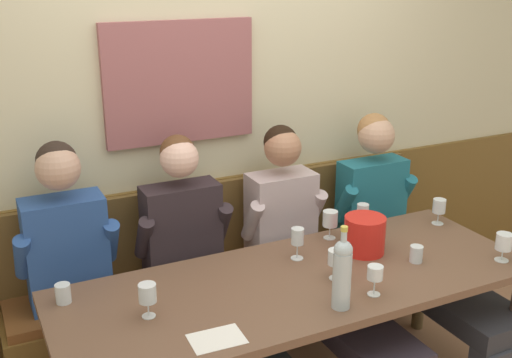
# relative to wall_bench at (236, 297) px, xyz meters

# --- Properties ---
(room_wall_back) EXTENTS (6.80, 0.12, 2.80)m
(room_wall_back) POSITION_rel_wall_bench_xyz_m (-0.00, 0.26, 1.12)
(room_wall_back) COLOR beige
(room_wall_back) RESTS_ON ground
(wood_wainscot_panel) EXTENTS (6.80, 0.03, 0.94)m
(wood_wainscot_panel) POSITION_rel_wall_bench_xyz_m (0.00, 0.21, 0.19)
(wood_wainscot_panel) COLOR brown
(wood_wainscot_panel) RESTS_ON ground
(wall_bench) EXTENTS (2.54, 0.42, 0.94)m
(wall_bench) POSITION_rel_wall_bench_xyz_m (0.00, 0.00, 0.00)
(wall_bench) COLOR brown
(wall_bench) RESTS_ON ground
(dining_table) EXTENTS (2.24, 0.83, 0.74)m
(dining_table) POSITION_rel_wall_bench_xyz_m (0.00, -0.72, 0.38)
(dining_table) COLOR brown
(dining_table) RESTS_ON ground
(person_left_seat) EXTENTS (0.49, 1.30, 1.33)m
(person_left_seat) POSITION_rel_wall_bench_xyz_m (-0.92, -0.37, 0.36)
(person_left_seat) COLOR #253530
(person_left_seat) RESTS_ON ground
(person_center_right_seat) EXTENTS (0.51, 1.30, 1.29)m
(person_center_right_seat) POSITION_rel_wall_bench_xyz_m (-0.32, -0.40, 0.33)
(person_center_right_seat) COLOR #332A37
(person_center_right_seat) RESTS_ON ground
(person_right_seat) EXTENTS (0.48, 1.30, 1.28)m
(person_right_seat) POSITION_rel_wall_bench_xyz_m (0.28, -0.37, 0.34)
(person_right_seat) COLOR #2C3235
(person_right_seat) RESTS_ON ground
(person_center_left_seat) EXTENTS (0.52, 1.31, 1.28)m
(person_center_left_seat) POSITION_rel_wall_bench_xyz_m (0.91, -0.39, 0.34)
(person_center_left_seat) COLOR #353840
(person_center_left_seat) RESTS_ON ground
(ice_bucket) EXTENTS (0.21, 0.21, 0.19)m
(ice_bucket) POSITION_rel_wall_bench_xyz_m (0.43, -0.61, 0.55)
(ice_bucket) COLOR red
(ice_bucket) RESTS_ON dining_table
(wine_bottle_clear_water) EXTENTS (0.08, 0.08, 0.37)m
(wine_bottle_clear_water) POSITION_rel_wall_bench_xyz_m (0.03, -1.01, 0.62)
(wine_bottle_clear_water) COLOR #AFBFC5
(wine_bottle_clear_water) RESTS_ON dining_table
(wine_glass_near_bucket) EXTENTS (0.08, 0.08, 0.14)m
(wine_glass_near_bucket) POSITION_rel_wall_bench_xyz_m (0.15, -0.79, 0.56)
(wine_glass_near_bucket) COLOR silver
(wine_glass_near_bucket) RESTS_ON dining_table
(wine_glass_center_front) EXTENTS (0.06, 0.06, 0.16)m
(wine_glass_center_front) POSITION_rel_wall_bench_xyz_m (0.10, -0.53, 0.57)
(wine_glass_center_front) COLOR silver
(wine_glass_center_front) RESTS_ON dining_table
(wine_glass_right_end) EXTENTS (0.07, 0.07, 0.15)m
(wine_glass_right_end) POSITION_rel_wall_bench_xyz_m (1.02, -0.49, 0.56)
(wine_glass_right_end) COLOR silver
(wine_glass_right_end) RESTS_ON dining_table
(wine_glass_mid_left) EXTENTS (0.08, 0.08, 0.14)m
(wine_glass_mid_left) POSITION_rel_wall_bench_xyz_m (0.98, -0.99, 0.56)
(wine_glass_mid_left) COLOR silver
(wine_glass_mid_left) RESTS_ON dining_table
(wine_glass_left_end) EXTENTS (0.08, 0.08, 0.15)m
(wine_glass_left_end) POSITION_rel_wall_bench_xyz_m (0.37, -0.39, 0.57)
(wine_glass_left_end) COLOR silver
(wine_glass_left_end) RESTS_ON dining_table
(wine_glass_by_bottle) EXTENTS (0.06, 0.06, 0.16)m
(wine_glass_by_bottle) POSITION_rel_wall_bench_xyz_m (0.58, -0.39, 0.57)
(wine_glass_by_bottle) COLOR silver
(wine_glass_by_bottle) RESTS_ON dining_table
(wine_glass_center_rear) EXTENTS (0.07, 0.07, 0.15)m
(wine_glass_center_rear) POSITION_rel_wall_bench_xyz_m (-0.71, -0.73, 0.56)
(wine_glass_center_rear) COLOR silver
(wine_glass_center_rear) RESTS_ON dining_table
(wine_glass_mid_right) EXTENTS (0.07, 0.07, 0.14)m
(wine_glass_mid_right) POSITION_rel_wall_bench_xyz_m (0.22, -0.99, 0.56)
(wine_glass_mid_right) COLOR silver
(wine_glass_mid_right) RESTS_ON dining_table
(water_tumbler_center) EXTENTS (0.07, 0.07, 0.09)m
(water_tumbler_center) POSITION_rel_wall_bench_xyz_m (-1.01, -0.46, 0.50)
(water_tumbler_center) COLOR silver
(water_tumbler_center) RESTS_ON dining_table
(water_tumbler_right) EXTENTS (0.06, 0.06, 0.08)m
(water_tumbler_right) POSITION_rel_wall_bench_xyz_m (0.60, -0.81, 0.50)
(water_tumbler_right) COLOR silver
(water_tumbler_right) RESTS_ON dining_table
(tasting_sheet_left_guest) EXTENTS (0.22, 0.16, 0.00)m
(tasting_sheet_left_guest) POSITION_rel_wall_bench_xyz_m (-0.53, -1.00, 0.46)
(tasting_sheet_left_guest) COLOR white
(tasting_sheet_left_guest) RESTS_ON dining_table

